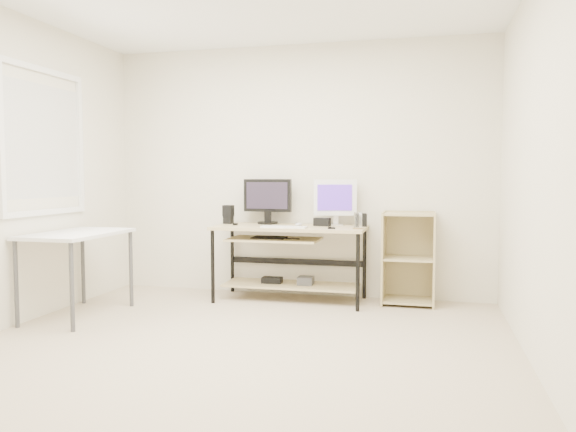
# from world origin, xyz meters

# --- Properties ---
(room) EXTENTS (4.01, 4.01, 2.62)m
(room) POSITION_xyz_m (-0.14, 0.04, 1.32)
(room) COLOR #BFAF93
(room) RESTS_ON ground
(desk) EXTENTS (1.50, 0.65, 0.75)m
(desk) POSITION_xyz_m (-0.03, 1.66, 0.54)
(desk) COLOR tan
(desk) RESTS_ON ground
(side_table) EXTENTS (0.60, 1.00, 0.75)m
(side_table) POSITION_xyz_m (-1.68, 0.60, 0.67)
(side_table) COLOR white
(side_table) RESTS_ON ground
(shelf_unit) EXTENTS (0.50, 0.40, 0.90)m
(shelf_unit) POSITION_xyz_m (1.15, 1.82, 0.45)
(shelf_unit) COLOR tan
(shelf_unit) RESTS_ON ground
(black_monitor) EXTENTS (0.51, 0.21, 0.46)m
(black_monitor) POSITION_xyz_m (-0.29, 1.86, 1.02)
(black_monitor) COLOR black
(black_monitor) RESTS_ON desk
(white_imac) EXTENTS (0.43, 0.14, 0.46)m
(white_imac) POSITION_xyz_m (0.42, 1.86, 1.02)
(white_imac) COLOR silver
(white_imac) RESTS_ON desk
(keyboard) EXTENTS (0.44, 0.12, 0.02)m
(keyboard) POSITION_xyz_m (-0.01, 1.46, 0.76)
(keyboard) COLOR white
(keyboard) RESTS_ON desk
(mouse) EXTENTS (0.08, 0.12, 0.04)m
(mouse) POSITION_xyz_m (0.09, 1.63, 0.77)
(mouse) COLOR #BCBCC2
(mouse) RESTS_ON desk
(center_speaker) EXTENTS (0.17, 0.10, 0.08)m
(center_speaker) POSITION_xyz_m (0.31, 1.73, 0.79)
(center_speaker) COLOR black
(center_speaker) RESTS_ON desk
(speaker_left) EXTENTS (0.10, 0.10, 0.19)m
(speaker_left) POSITION_xyz_m (-0.69, 1.78, 0.85)
(speaker_left) COLOR black
(speaker_left) RESTS_ON desk
(speaker_right) EXTENTS (0.12, 0.12, 0.13)m
(speaker_right) POSITION_xyz_m (0.69, 1.80, 0.81)
(speaker_right) COLOR black
(speaker_right) RESTS_ON desk
(audio_controller) EXTENTS (0.08, 0.07, 0.14)m
(audio_controller) POSITION_xyz_m (-0.26, 1.76, 0.82)
(audio_controller) COLOR black
(audio_controller) RESTS_ON desk
(volume_puck) EXTENTS (0.06, 0.06, 0.02)m
(volume_puck) POSITION_xyz_m (-0.56, 1.62, 0.76)
(volume_puck) COLOR black
(volume_puck) RESTS_ON desk
(smartphone) EXTENTS (0.09, 0.14, 0.01)m
(smartphone) POSITION_xyz_m (0.44, 1.50, 0.76)
(smartphone) COLOR black
(smartphone) RESTS_ON desk
(coaster) EXTENTS (0.12, 0.12, 0.01)m
(coaster) POSITION_xyz_m (0.69, 1.52, 0.75)
(coaster) COLOR olive
(coaster) RESTS_ON desk
(drinking_glass) EXTENTS (0.09, 0.09, 0.15)m
(drinking_glass) POSITION_xyz_m (0.69, 1.52, 0.83)
(drinking_glass) COLOR white
(drinking_glass) RESTS_ON coaster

